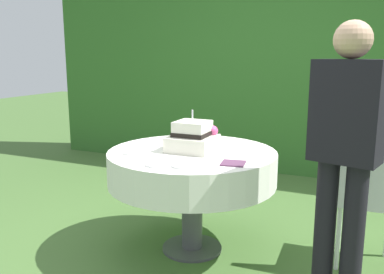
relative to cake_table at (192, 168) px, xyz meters
The scene contains 11 objects.
ground_plane 0.63m from the cake_table, ahead, with size 20.00×20.00×0.00m, color #476B33.
foliage_hedge 2.58m from the cake_table, 90.00° to the left, with size 6.04×0.47×2.75m, color #336628.
cake_table is the anchor object (origin of this frame).
wedding_cake 0.22m from the cake_table, 95.78° to the left, with size 0.31×0.31×0.29m.
serving_plate_near 0.43m from the cake_table, 144.98° to the right, with size 0.15×0.15×0.01m, color white.
serving_plate_far 0.50m from the cake_table, 102.37° to the left, with size 0.14×0.14×0.01m, color white.
serving_plate_left 0.47m from the cake_table, 95.73° to the right, with size 0.12×0.12×0.01m, color white.
serving_plate_right 0.44m from the cake_table, 73.41° to the right, with size 0.15×0.15×0.01m, color white.
napkin_stack 0.46m from the cake_table, 29.97° to the right, with size 0.15×0.15×0.01m, color #603856.
garden_chair 1.19m from the cake_table, 10.54° to the left, with size 0.42×0.42×0.89m.
standing_person 1.11m from the cake_table, 14.71° to the right, with size 0.40×0.28×1.60m.
Camera 1 is at (1.17, -2.61, 1.43)m, focal length 38.70 mm.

